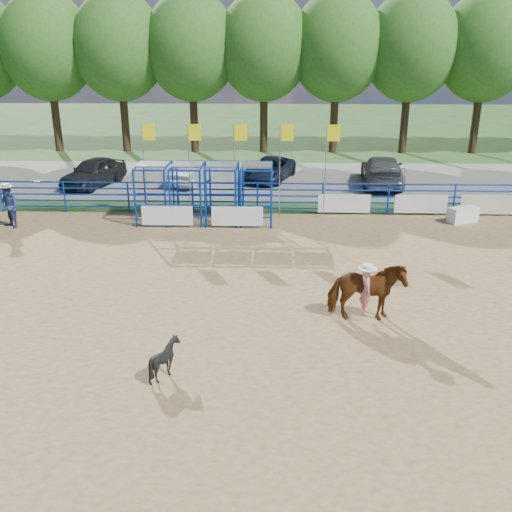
{
  "coord_description": "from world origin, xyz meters",
  "views": [
    {
      "loc": [
        0.71,
        -15.51,
        7.53
      ],
      "look_at": [
        0.21,
        1.0,
        1.3
      ],
      "focal_mm": 40.0,
      "sensor_mm": 36.0,
      "label": 1
    }
  ],
  "objects_px": {
    "announcer_table": "(463,215)",
    "spectator_cowboy": "(8,206)",
    "car_a": "(94,172)",
    "calf": "(165,359)",
    "horse_and_rider": "(366,290)",
    "car_b": "(193,173)",
    "car_c": "(270,169)",
    "car_d": "(382,171)"
  },
  "relations": [
    {
      "from": "car_a",
      "to": "car_b",
      "type": "relative_size",
      "value": 1.15
    },
    {
      "from": "calf",
      "to": "spectator_cowboy",
      "type": "relative_size",
      "value": 0.5
    },
    {
      "from": "car_a",
      "to": "car_c",
      "type": "distance_m",
      "value": 9.86
    },
    {
      "from": "calf",
      "to": "spectator_cowboy",
      "type": "xyz_separation_m",
      "value": [
        -8.72,
        11.37,
        0.47
      ]
    },
    {
      "from": "announcer_table",
      "to": "spectator_cowboy",
      "type": "relative_size",
      "value": 0.68
    },
    {
      "from": "calf",
      "to": "car_a",
      "type": "xyz_separation_m",
      "value": [
        -7.4,
        19.11,
        0.28
      ]
    },
    {
      "from": "car_d",
      "to": "announcer_table",
      "type": "bearing_deg",
      "value": 115.03
    },
    {
      "from": "spectator_cowboy",
      "to": "car_b",
      "type": "relative_size",
      "value": 0.48
    },
    {
      "from": "car_b",
      "to": "car_d",
      "type": "height_order",
      "value": "car_d"
    },
    {
      "from": "horse_and_rider",
      "to": "car_b",
      "type": "relative_size",
      "value": 0.61
    },
    {
      "from": "horse_and_rider",
      "to": "car_c",
      "type": "xyz_separation_m",
      "value": [
        -2.87,
        17.7,
        -0.33
      ]
    },
    {
      "from": "car_b",
      "to": "car_d",
      "type": "relative_size",
      "value": 0.72
    },
    {
      "from": "calf",
      "to": "car_b",
      "type": "relative_size",
      "value": 0.24
    },
    {
      "from": "announcer_table",
      "to": "car_d",
      "type": "bearing_deg",
      "value": 108.45
    },
    {
      "from": "announcer_table",
      "to": "car_d",
      "type": "distance_m",
      "value": 7.41
    },
    {
      "from": "horse_and_rider",
      "to": "car_d",
      "type": "distance_m",
      "value": 17.02
    },
    {
      "from": "calf",
      "to": "car_c",
      "type": "relative_size",
      "value": 0.21
    },
    {
      "from": "announcer_table",
      "to": "horse_and_rider",
      "type": "bearing_deg",
      "value": -120.71
    },
    {
      "from": "car_b",
      "to": "car_d",
      "type": "distance_m",
      "value": 10.52
    },
    {
      "from": "car_a",
      "to": "car_b",
      "type": "height_order",
      "value": "car_a"
    },
    {
      "from": "horse_and_rider",
      "to": "car_d",
      "type": "relative_size",
      "value": 0.44
    },
    {
      "from": "calf",
      "to": "car_a",
      "type": "bearing_deg",
      "value": 4.27
    },
    {
      "from": "car_c",
      "to": "car_b",
      "type": "bearing_deg",
      "value": -147.6
    },
    {
      "from": "calf",
      "to": "spectator_cowboy",
      "type": "height_order",
      "value": "spectator_cowboy"
    },
    {
      "from": "announcer_table",
      "to": "car_a",
      "type": "bearing_deg",
      "value": 160.82
    },
    {
      "from": "calf",
      "to": "car_a",
      "type": "relative_size",
      "value": 0.21
    },
    {
      "from": "car_a",
      "to": "calf",
      "type": "bearing_deg",
      "value": -50.74
    },
    {
      "from": "announcer_table",
      "to": "spectator_cowboy",
      "type": "xyz_separation_m",
      "value": [
        -19.64,
        -1.37,
        0.6
      ]
    },
    {
      "from": "horse_and_rider",
      "to": "car_a",
      "type": "height_order",
      "value": "horse_and_rider"
    },
    {
      "from": "announcer_table",
      "to": "calf",
      "type": "relative_size",
      "value": 1.35
    },
    {
      "from": "car_b",
      "to": "car_a",
      "type": "bearing_deg",
      "value": 23.04
    },
    {
      "from": "car_c",
      "to": "car_d",
      "type": "distance_m",
      "value": 6.35
    },
    {
      "from": "car_b",
      "to": "car_c",
      "type": "height_order",
      "value": "car_b"
    },
    {
      "from": "announcer_table",
      "to": "car_c",
      "type": "relative_size",
      "value": 0.28
    },
    {
      "from": "horse_and_rider",
      "to": "car_b",
      "type": "height_order",
      "value": "horse_and_rider"
    },
    {
      "from": "spectator_cowboy",
      "to": "car_a",
      "type": "relative_size",
      "value": 0.42
    },
    {
      "from": "announcer_table",
      "to": "car_b",
      "type": "xyz_separation_m",
      "value": [
        -12.86,
        6.89,
        0.3
      ]
    },
    {
      "from": "car_a",
      "to": "announcer_table",
      "type": "bearing_deg",
      "value": -1.08
    },
    {
      "from": "horse_and_rider",
      "to": "car_d",
      "type": "bearing_deg",
      "value": 78.49
    },
    {
      "from": "calf",
      "to": "spectator_cowboy",
      "type": "bearing_deg",
      "value": 20.59
    },
    {
      "from": "calf",
      "to": "car_c",
      "type": "xyz_separation_m",
      "value": [
        2.31,
        20.78,
        0.15
      ]
    },
    {
      "from": "calf",
      "to": "car_c",
      "type": "bearing_deg",
      "value": -23.24
    }
  ]
}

